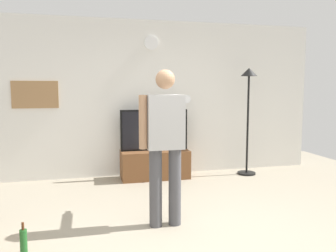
# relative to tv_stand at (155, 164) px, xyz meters

# --- Properties ---
(ground_plane) EXTENTS (8.40, 8.40, 0.00)m
(ground_plane) POSITION_rel_tv_stand_xyz_m (-0.15, -2.60, -0.24)
(ground_plane) COLOR #9E937F
(back_wall) EXTENTS (6.40, 0.10, 2.70)m
(back_wall) POSITION_rel_tv_stand_xyz_m (-0.15, 0.35, 1.11)
(back_wall) COLOR silver
(back_wall) RESTS_ON ground_plane
(tv_stand) EXTENTS (1.15, 0.51, 0.48)m
(tv_stand) POSITION_rel_tv_stand_xyz_m (0.00, 0.00, 0.00)
(tv_stand) COLOR brown
(tv_stand) RESTS_ON ground_plane
(television) EXTENTS (1.15, 0.07, 0.69)m
(television) POSITION_rel_tv_stand_xyz_m (-0.00, 0.05, 0.59)
(television) COLOR black
(television) RESTS_ON tv_stand
(wall_clock) EXTENTS (0.24, 0.03, 0.24)m
(wall_clock) POSITION_rel_tv_stand_xyz_m (-0.00, 0.29, 2.07)
(wall_clock) COLOR white
(framed_picture) EXTENTS (0.72, 0.04, 0.44)m
(framed_picture) POSITION_rel_tv_stand_xyz_m (-1.92, 0.30, 1.19)
(framed_picture) COLOR #997047
(floor_lamp) EXTENTS (0.32, 0.32, 1.88)m
(floor_lamp) POSITION_rel_tv_stand_xyz_m (1.65, -0.12, 1.11)
(floor_lamp) COLOR black
(floor_lamp) RESTS_ON ground_plane
(person_standing_nearer_lamp) EXTENTS (0.58, 0.78, 1.73)m
(person_standing_nearer_lamp) POSITION_rel_tv_stand_xyz_m (-0.29, -2.00, 0.74)
(person_standing_nearer_lamp) COLOR #4C4C51
(person_standing_nearer_lamp) RESTS_ON ground_plane
(beverage_bottle) EXTENTS (0.07, 0.07, 0.30)m
(beverage_bottle) POSITION_rel_tv_stand_xyz_m (-1.71, -2.36, -0.12)
(beverage_bottle) COLOR #1E5923
(beverage_bottle) RESTS_ON ground_plane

